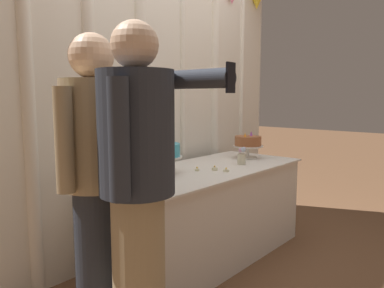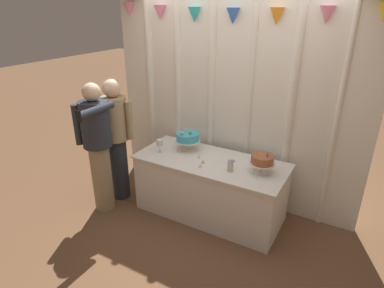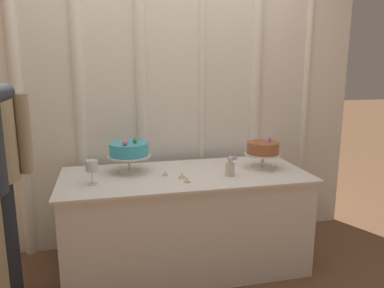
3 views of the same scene
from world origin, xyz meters
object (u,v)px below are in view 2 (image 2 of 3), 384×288
object	(u,v)px
wine_glass	(160,143)
tealight_near_left	(203,162)
guest_girl_blue_dress	(97,144)
cake_display_nearleft	(188,138)
guest_man_pink_jacket	(116,136)
cake_display_nearright	(262,160)
flower_vase	(230,165)
tealight_far_left	(199,157)
tealight_near_right	(200,166)
cake_table	(210,187)

from	to	relation	value
wine_glass	tealight_near_left	size ratio (longest dim) A/B	3.57
wine_glass	guest_girl_blue_dress	size ratio (longest dim) A/B	0.10
cake_display_nearleft	guest_man_pink_jacket	bearing A→B (deg)	-155.77
cake_display_nearright	flower_vase	size ratio (longest dim) A/B	1.87
flower_vase	tealight_far_left	size ratio (longest dim) A/B	4.07
guest_man_pink_jacket	guest_girl_blue_dress	world-z (taller)	guest_girl_blue_dress
tealight_far_left	guest_man_pink_jacket	world-z (taller)	guest_man_pink_jacket
guest_girl_blue_dress	flower_vase	bearing A→B (deg)	16.14
wine_glass	guest_girl_blue_dress	bearing A→B (deg)	-140.44
flower_vase	tealight_near_left	size ratio (longest dim) A/B	3.27
flower_vase	guest_man_pink_jacket	xyz separation A→B (m)	(-1.53, -0.12, 0.08)
flower_vase	guest_man_pink_jacket	bearing A→B (deg)	-175.61
flower_vase	tealight_near_right	bearing A→B (deg)	-166.96
tealight_near_left	guest_girl_blue_dress	size ratio (longest dim) A/B	0.03
flower_vase	tealight_far_left	world-z (taller)	flower_vase
tealight_far_left	guest_man_pink_jacket	distance (m)	1.11
cake_display_nearleft	tealight_near_right	size ratio (longest dim) A/B	7.07
tealight_far_left	tealight_near_left	xyz separation A→B (m)	(0.11, -0.09, 0.00)
tealight_near_right	cake_display_nearleft	bearing A→B (deg)	137.13
tealight_near_left	guest_man_pink_jacket	distance (m)	1.20
cake_display_nearleft	guest_girl_blue_dress	size ratio (longest dim) A/B	0.20
tealight_near_left	cake_table	bearing A→B (deg)	67.23
wine_glass	tealight_near_right	size ratio (longest dim) A/B	3.64
wine_glass	flower_vase	distance (m)	0.96
guest_man_pink_jacket	cake_display_nearleft	bearing A→B (deg)	24.23
cake_display_nearleft	tealight_far_left	xyz separation A→B (m)	(0.24, -0.15, -0.15)
wine_glass	tealight_near_right	world-z (taller)	wine_glass
wine_glass	tealight_near_right	distance (m)	0.64
cake_display_nearleft	tealight_near_left	xyz separation A→B (m)	(0.35, -0.24, -0.15)
cake_table	cake_display_nearright	size ratio (longest dim) A/B	6.36
cake_table	wine_glass	size ratio (longest dim) A/B	10.88
tealight_near_left	tealight_near_right	bearing A→B (deg)	-82.16
cake_display_nearright	tealight_far_left	distance (m)	0.77
tealight_far_left	cake_table	bearing A→B (deg)	5.90
tealight_near_right	tealight_near_left	bearing A→B (deg)	97.84
cake_table	cake_display_nearleft	distance (m)	0.67
wine_glass	flower_vase	xyz separation A→B (m)	(0.96, -0.03, -0.05)
cake_display_nearright	guest_girl_blue_dress	size ratio (longest dim) A/B	0.17
cake_display_nearright	flower_vase	distance (m)	0.35
flower_vase	tealight_far_left	distance (m)	0.47
wine_glass	tealight_near_left	distance (m)	0.62
cake_table	flower_vase	size ratio (longest dim) A/B	11.88
cake_display_nearright	guest_girl_blue_dress	world-z (taller)	guest_girl_blue_dress
guest_man_pink_jacket	guest_girl_blue_dress	xyz separation A→B (m)	(0.00, -0.32, 0.01)
tealight_near_right	guest_girl_blue_dress	world-z (taller)	guest_girl_blue_dress
tealight_near_right	guest_girl_blue_dress	distance (m)	1.26
flower_vase	cake_display_nearleft	bearing A→B (deg)	159.65
tealight_far_left	guest_girl_blue_dress	bearing A→B (deg)	-152.72
tealight_near_right	guest_man_pink_jacket	bearing A→B (deg)	-178.08
tealight_near_right	wine_glass	bearing A→B (deg)	170.31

